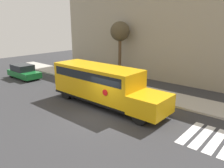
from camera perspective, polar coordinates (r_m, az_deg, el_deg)
ground_plane at (r=14.81m, az=-3.73°, el=-8.65°), size 60.00×60.00×0.00m
sidewalk_strip at (r=19.61m, az=9.69°, el=-2.35°), size 44.00×3.00×0.15m
building_backdrop at (r=24.49m, az=18.40°, el=12.40°), size 32.00×4.00×9.96m
crosswalk_stripes at (r=13.33m, az=25.53°, el=-13.23°), size 3.30×3.20×0.01m
school_bus at (r=16.56m, az=-2.73°, el=0.20°), size 9.64×2.57×2.93m
parked_car at (r=26.54m, az=-22.10°, el=3.01°), size 4.32×1.88×1.54m
tree_near_sidewalk at (r=24.83m, az=2.09°, el=13.25°), size 2.16×2.16×6.23m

